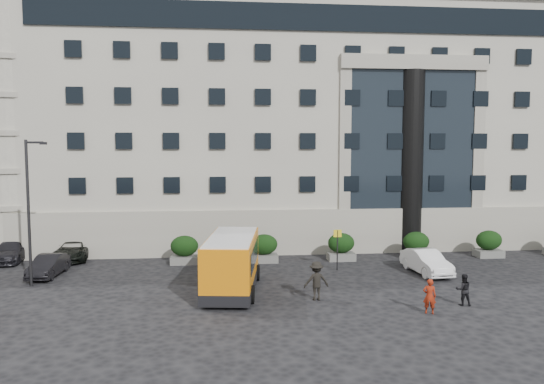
{
  "coord_description": "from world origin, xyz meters",
  "views": [
    {
      "loc": [
        -1.76,
        -26.61,
        7.67
      ],
      "look_at": [
        1.32,
        3.75,
        5.0
      ],
      "focal_mm": 35.0,
      "sensor_mm": 36.0,
      "label": 1
    }
  ],
  "objects_px": {
    "hedge_a": "(184,250)",
    "street_lamp": "(30,207)",
    "parked_car_b": "(48,266)",
    "bus_stop_sign": "(337,243)",
    "pedestrian_a": "(429,296)",
    "hedge_d": "(416,245)",
    "minibus": "(232,261)",
    "hedge_b": "(264,248)",
    "red_truck": "(96,219)",
    "parked_car_d": "(74,250)",
    "hedge_e": "(489,244)",
    "pedestrian_c": "(316,281)",
    "parked_car_c": "(12,251)",
    "pedestrian_b": "(463,290)",
    "white_taxi": "(426,262)",
    "hedge_c": "(341,247)"
  },
  "relations": [
    {
      "from": "hedge_d",
      "to": "minibus",
      "type": "relative_size",
      "value": 0.25
    },
    {
      "from": "street_lamp",
      "to": "parked_car_b",
      "type": "xyz_separation_m",
      "value": [
        0.17,
        2.24,
        -3.74
      ]
    },
    {
      "from": "hedge_e",
      "to": "bus_stop_sign",
      "type": "distance_m",
      "value": 11.67
    },
    {
      "from": "parked_car_d",
      "to": "hedge_e",
      "type": "bearing_deg",
      "value": -5.98
    },
    {
      "from": "hedge_d",
      "to": "minibus",
      "type": "height_order",
      "value": "minibus"
    },
    {
      "from": "parked_car_d",
      "to": "pedestrian_c",
      "type": "relative_size",
      "value": 2.35
    },
    {
      "from": "hedge_d",
      "to": "street_lamp",
      "type": "distance_m",
      "value": 24.27
    },
    {
      "from": "hedge_c",
      "to": "hedge_e",
      "type": "xyz_separation_m",
      "value": [
        10.4,
        0.0,
        0.0
      ]
    },
    {
      "from": "red_truck",
      "to": "minibus",
      "type": "bearing_deg",
      "value": -49.26
    },
    {
      "from": "white_taxi",
      "to": "pedestrian_b",
      "type": "height_order",
      "value": "pedestrian_b"
    },
    {
      "from": "bus_stop_sign",
      "to": "pedestrian_a",
      "type": "distance_m",
      "value": 9.1
    },
    {
      "from": "hedge_a",
      "to": "street_lamp",
      "type": "bearing_deg",
      "value": -148.84
    },
    {
      "from": "bus_stop_sign",
      "to": "pedestrian_b",
      "type": "relative_size",
      "value": 1.64
    },
    {
      "from": "parked_car_d",
      "to": "pedestrian_a",
      "type": "xyz_separation_m",
      "value": [
        19.33,
        -13.55,
        0.18
      ]
    },
    {
      "from": "hedge_c",
      "to": "hedge_e",
      "type": "bearing_deg",
      "value": 0.0
    },
    {
      "from": "hedge_e",
      "to": "parked_car_d",
      "type": "relative_size",
      "value": 0.4
    },
    {
      "from": "hedge_e",
      "to": "parked_car_c",
      "type": "relative_size",
      "value": 0.4
    },
    {
      "from": "pedestrian_c",
      "to": "hedge_a",
      "type": "bearing_deg",
      "value": -55.5
    },
    {
      "from": "street_lamp",
      "to": "parked_car_c",
      "type": "relative_size",
      "value": 1.72
    },
    {
      "from": "parked_car_b",
      "to": "parked_car_c",
      "type": "relative_size",
      "value": 0.82
    },
    {
      "from": "hedge_c",
      "to": "parked_car_b",
      "type": "bearing_deg",
      "value": -171.99
    },
    {
      "from": "street_lamp",
      "to": "minibus",
      "type": "bearing_deg",
      "value": -10.64
    },
    {
      "from": "hedge_a",
      "to": "parked_car_b",
      "type": "distance_m",
      "value": 8.19
    },
    {
      "from": "hedge_a",
      "to": "minibus",
      "type": "height_order",
      "value": "minibus"
    },
    {
      "from": "hedge_d",
      "to": "pedestrian_c",
      "type": "height_order",
      "value": "pedestrian_c"
    },
    {
      "from": "hedge_c",
      "to": "parked_car_c",
      "type": "bearing_deg",
      "value": 174.7
    },
    {
      "from": "street_lamp",
      "to": "pedestrian_b",
      "type": "xyz_separation_m",
      "value": [
        21.87,
        -5.72,
        -3.6
      ]
    },
    {
      "from": "minibus",
      "to": "parked_car_c",
      "type": "relative_size",
      "value": 1.56
    },
    {
      "from": "hedge_c",
      "to": "white_taxi",
      "type": "xyz_separation_m",
      "value": [
        4.24,
        -4.16,
        -0.22
      ]
    },
    {
      "from": "parked_car_b",
      "to": "minibus",
      "type": "bearing_deg",
      "value": -17.7
    },
    {
      "from": "bus_stop_sign",
      "to": "pedestrian_a",
      "type": "relative_size",
      "value": 1.56
    },
    {
      "from": "hedge_b",
      "to": "parked_car_d",
      "type": "height_order",
      "value": "hedge_b"
    },
    {
      "from": "hedge_a",
      "to": "minibus",
      "type": "distance_m",
      "value": 7.46
    },
    {
      "from": "street_lamp",
      "to": "hedge_e",
      "type": "bearing_deg",
      "value": 9.48
    },
    {
      "from": "parked_car_d",
      "to": "pedestrian_c",
      "type": "bearing_deg",
      "value": -38.77
    },
    {
      "from": "parked_car_c",
      "to": "pedestrian_c",
      "type": "bearing_deg",
      "value": -32.33
    },
    {
      "from": "hedge_b",
      "to": "red_truck",
      "type": "xyz_separation_m",
      "value": [
        -13.14,
        10.46,
        0.64
      ]
    },
    {
      "from": "white_taxi",
      "to": "pedestrian_a",
      "type": "xyz_separation_m",
      "value": [
        -2.83,
        -7.4,
        0.1
      ]
    },
    {
      "from": "pedestrian_a",
      "to": "pedestrian_b",
      "type": "distance_m",
      "value": 2.36
    },
    {
      "from": "parked_car_c",
      "to": "pedestrian_c",
      "type": "relative_size",
      "value": 2.4
    },
    {
      "from": "hedge_c",
      "to": "pedestrian_b",
      "type": "distance_m",
      "value": 11.09
    },
    {
      "from": "minibus",
      "to": "parked_car_d",
      "type": "bearing_deg",
      "value": 147.4
    },
    {
      "from": "street_lamp",
      "to": "parked_car_b",
      "type": "relative_size",
      "value": 2.09
    },
    {
      "from": "white_taxi",
      "to": "parked_car_c",
      "type": "bearing_deg",
      "value": 161.55
    },
    {
      "from": "white_taxi",
      "to": "hedge_a",
      "type": "bearing_deg",
      "value": 158.99
    },
    {
      "from": "pedestrian_a",
      "to": "pedestrian_c",
      "type": "height_order",
      "value": "pedestrian_c"
    },
    {
      "from": "street_lamp",
      "to": "parked_car_c",
      "type": "bearing_deg",
      "value": 117.79
    },
    {
      "from": "hedge_b",
      "to": "parked_car_d",
      "type": "relative_size",
      "value": 0.4
    },
    {
      "from": "pedestrian_b",
      "to": "pedestrian_c",
      "type": "xyz_separation_m",
      "value": [
        -6.88,
        1.61,
        0.2
      ]
    },
    {
      "from": "white_taxi",
      "to": "hedge_d",
      "type": "bearing_deg",
      "value": 71.87
    }
  ]
}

